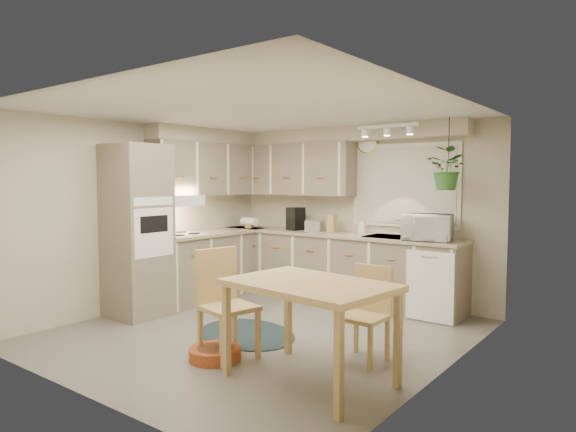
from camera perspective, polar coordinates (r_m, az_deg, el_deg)
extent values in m
plane|color=slate|center=(5.77, -2.86, -12.81)|extent=(4.20, 4.20, 0.00)
plane|color=silver|center=(5.57, -2.95, 11.54)|extent=(4.20, 4.20, 0.00)
cube|color=beige|center=(7.27, 7.79, 0.27)|extent=(4.00, 0.04, 2.40)
cube|color=beige|center=(4.17, -21.82, -2.74)|extent=(4.00, 0.04, 2.40)
cube|color=beige|center=(7.00, -15.55, 0.02)|extent=(0.04, 4.20, 2.40)
cube|color=beige|center=(4.53, 16.88, -2.11)|extent=(0.04, 4.20, 2.40)
cube|color=gray|center=(7.42, -8.63, -5.49)|extent=(0.60, 1.85, 0.90)
cube|color=gray|center=(7.21, 5.17, -5.75)|extent=(3.60, 0.60, 0.90)
cube|color=tan|center=(7.36, -8.61, -1.88)|extent=(0.64, 1.89, 0.04)
cube|color=tan|center=(7.13, 5.15, -2.04)|extent=(3.64, 0.64, 0.04)
cube|color=gray|center=(6.52, -16.41, -1.60)|extent=(0.65, 0.65, 2.10)
cube|color=white|center=(6.27, -14.67, -1.79)|extent=(0.02, 0.56, 0.58)
cube|color=gray|center=(7.50, -8.72, 5.15)|extent=(0.35, 2.00, 0.75)
cube|color=gray|center=(7.66, 0.63, 5.17)|extent=(2.00, 0.35, 0.75)
cube|color=beige|center=(7.55, -8.89, 8.76)|extent=(0.30, 2.00, 0.20)
cube|color=beige|center=(7.26, 5.90, 8.97)|extent=(3.60, 0.30, 0.20)
cube|color=white|center=(6.96, -11.95, -2.05)|extent=(0.52, 0.58, 0.02)
cube|color=white|center=(6.94, -12.11, 1.70)|extent=(0.40, 0.60, 0.14)
cube|color=silver|center=(6.92, 12.77, 3.34)|extent=(1.40, 0.02, 1.00)
cube|color=silver|center=(6.92, 12.81, 3.34)|extent=(1.50, 0.02, 1.10)
cube|color=#989BA0|center=(6.71, 11.73, -2.65)|extent=(0.70, 0.48, 0.10)
cube|color=white|center=(6.27, 15.44, -7.58)|extent=(0.58, 0.02, 0.83)
cube|color=white|center=(6.48, 10.95, 9.79)|extent=(0.80, 0.04, 0.04)
cylinder|color=gold|center=(7.18, 8.81, 8.04)|extent=(0.30, 0.03, 0.30)
cube|color=tan|center=(4.34, 2.39, -12.73)|extent=(1.42, 1.03, 0.84)
cube|color=tan|center=(4.90, -6.61, -9.72)|extent=(0.57, 0.57, 1.02)
cube|color=tan|center=(4.85, 8.34, -10.77)|extent=(0.41, 0.41, 0.87)
ellipsoid|color=black|center=(5.73, -4.62, -12.89)|extent=(1.51, 1.32, 0.01)
cylinder|color=#AF5B23|center=(4.99, -8.09, -14.90)|extent=(0.60, 0.60, 0.11)
imported|color=white|center=(6.41, 15.21, -0.91)|extent=(0.64, 0.45, 0.39)
imported|color=white|center=(7.09, 8.25, -1.55)|extent=(0.13, 0.22, 0.10)
imported|color=#2F6528|center=(6.30, 17.38, 4.55)|extent=(0.59, 0.62, 0.40)
cube|color=black|center=(7.50, 0.86, -0.30)|extent=(0.22, 0.25, 0.33)
cube|color=#989BA0|center=(7.34, 2.98, -1.11)|extent=(0.26, 0.16, 0.15)
cube|color=tan|center=(7.21, 4.91, -0.83)|extent=(0.11, 0.11, 0.25)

